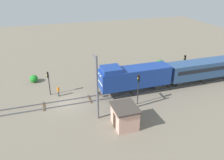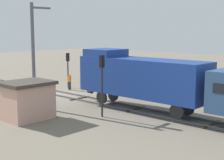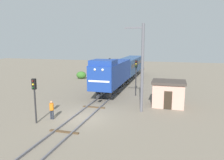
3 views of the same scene
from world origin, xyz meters
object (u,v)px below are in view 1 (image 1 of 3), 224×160
locomotive (134,76)px  traffic_signal_mid (138,84)px  passenger_car_leading (206,68)px  catenary_mast (97,87)px  traffic_signal_far (184,61)px  worker_near_track (58,90)px  relay_hut (125,116)px  traffic_signal_near (48,79)px

locomotive → traffic_signal_mid: (3.40, -0.79, 0.38)m
passenger_car_leading → catenary_mast: (4.94, -20.36, 1.99)m
locomotive → traffic_signal_far: 12.08m
worker_near_track → relay_hut: size_ratio=0.49×
traffic_signal_far → worker_near_track: (1.20, -22.87, -1.63)m
relay_hut → traffic_signal_far: bearing=125.0°
traffic_signal_near → relay_hut: bearing=37.6°
traffic_signal_far → relay_hut: (11.10, -15.85, -1.24)m
catenary_mast → relay_hut: size_ratio=2.44×
traffic_signal_mid → catenary_mast: catenary_mast is taller
traffic_signal_near → catenary_mast: catenary_mast is taller
worker_near_track → catenary_mast: 9.22m
worker_near_track → relay_hut: bearing=-133.5°
worker_near_track → locomotive: bearing=-90.8°
traffic_signal_mid → relay_hut: (4.10, -3.53, -1.76)m
passenger_car_leading → traffic_signal_near: traffic_signal_near is taller
traffic_signal_near → traffic_signal_far: bearing=91.0°
traffic_signal_far → traffic_signal_near: bearing=-89.0°
passenger_car_leading → traffic_signal_mid: traffic_signal_mid is taller
traffic_signal_far → relay_hut: traffic_signal_far is taller
traffic_signal_mid → catenary_mast: bearing=-76.1°
traffic_signal_near → traffic_signal_mid: size_ratio=0.84×
passenger_car_leading → worker_near_track: bearing=-95.6°
catenary_mast → traffic_signal_far: bearing=114.7°
traffic_signal_mid → catenary_mast: size_ratio=0.54×
traffic_signal_mid → traffic_signal_far: 14.18m
passenger_car_leading → traffic_signal_near: size_ratio=3.64×
locomotive → traffic_signal_near: size_ratio=3.02×
traffic_signal_near → worker_near_track: 2.22m
traffic_signal_near → traffic_signal_mid: traffic_signal_mid is taller
traffic_signal_far → catenary_mast: bearing=-65.3°
traffic_signal_far → worker_near_track: bearing=-87.0°
locomotive → worker_near_track: locomotive is taller
passenger_car_leading → relay_hut: size_ratio=4.00×
traffic_signal_far → relay_hut: size_ratio=1.07×
traffic_signal_mid → traffic_signal_far: size_ratio=1.22×
traffic_signal_far → catenary_mast: 20.51m
locomotive → relay_hut: bearing=-30.0°
relay_hut → traffic_signal_mid: bearing=139.3°
worker_near_track → relay_hut: 12.14m
catenary_mast → relay_hut: bearing=46.6°
worker_near_track → catenary_mast: catenary_mast is taller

